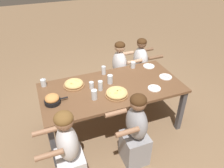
{
  "coord_description": "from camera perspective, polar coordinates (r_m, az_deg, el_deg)",
  "views": [
    {
      "loc": [
        -0.95,
        -2.43,
        2.53
      ],
      "look_at": [
        0.0,
        0.0,
        0.81
      ],
      "focal_mm": 35.0,
      "sensor_mm": 36.0,
      "label": 1
    }
  ],
  "objects": [
    {
      "name": "ground_plane",
      "position": [
        3.64,
        0.0,
        -10.74
      ],
      "size": [
        18.0,
        18.0,
        0.0
      ],
      "primitive_type": "plane",
      "color": "#896B4C",
      "rests_on": "ground"
    },
    {
      "name": "dining_table",
      "position": [
        3.2,
        0.0,
        -1.9
      ],
      "size": [
        2.04,
        0.99,
        0.76
      ],
      "color": "brown",
      "rests_on": "ground"
    },
    {
      "name": "pizza_board_main",
      "position": [
        2.97,
        1.24,
        -2.45
      ],
      "size": [
        0.32,
        0.32,
        0.06
      ],
      "color": "#996B42",
      "rests_on": "dining_table"
    },
    {
      "name": "pizza_board_second",
      "position": [
        3.2,
        -9.94,
        -0.04
      ],
      "size": [
        0.3,
        0.3,
        0.06
      ],
      "color": "#996B42",
      "rests_on": "dining_table"
    },
    {
      "name": "skillet_bowl",
      "position": [
        2.92,
        -15.33,
        -3.93
      ],
      "size": [
        0.3,
        0.21,
        0.13
      ],
      "color": "black",
      "rests_on": "dining_table"
    },
    {
      "name": "empty_plate_a",
      "position": [
        3.72,
        9.59,
        4.62
      ],
      "size": [
        0.19,
        0.19,
        0.02
      ],
      "color": "white",
      "rests_on": "dining_table"
    },
    {
      "name": "empty_plate_b",
      "position": [
        3.47,
        13.82,
        1.83
      ],
      "size": [
        0.19,
        0.19,
        0.02
      ],
      "color": "white",
      "rests_on": "dining_table"
    },
    {
      "name": "empty_plate_c",
      "position": [
        3.17,
        10.98,
        -1.09
      ],
      "size": [
        0.19,
        0.19,
        0.02
      ],
      "color": "white",
      "rests_on": "dining_table"
    },
    {
      "name": "cocktail_glass_blue",
      "position": [
        3.3,
        -17.46,
        0.23
      ],
      "size": [
        0.08,
        0.08,
        0.13
      ],
      "color": "silver",
      "rests_on": "dining_table"
    },
    {
      "name": "drinking_glass_a",
      "position": [
        2.9,
        -4.64,
        -2.93
      ],
      "size": [
        0.08,
        0.08,
        0.14
      ],
      "color": "silver",
      "rests_on": "dining_table"
    },
    {
      "name": "drinking_glass_b",
      "position": [
        3.64,
        5.51,
        4.89
      ],
      "size": [
        0.08,
        0.08,
        0.1
      ],
      "color": "silver",
      "rests_on": "dining_table"
    },
    {
      "name": "drinking_glass_c",
      "position": [
        3.06,
        -3.06,
        -0.59
      ],
      "size": [
        0.07,
        0.07,
        0.14
      ],
      "color": "silver",
      "rests_on": "dining_table"
    },
    {
      "name": "drinking_glass_d",
      "position": [
        3.2,
        -0.51,
        1.15
      ],
      "size": [
        0.08,
        0.08,
        0.13
      ],
      "color": "silver",
      "rests_on": "dining_table"
    },
    {
      "name": "drinking_glass_e",
      "position": [
        3.11,
        -5.36,
        -0.42
      ],
      "size": [
        0.07,
        0.07,
        0.1
      ],
      "color": "silver",
      "rests_on": "dining_table"
    },
    {
      "name": "drinking_glass_f",
      "position": [
        3.43,
        -2.19,
        3.49
      ],
      "size": [
        0.07,
        0.07,
        0.14
      ],
      "color": "silver",
      "rests_on": "dining_table"
    },
    {
      "name": "diner_near_center",
      "position": [
        2.84,
        6.14,
        -12.59
      ],
      "size": [
        0.51,
        0.4,
        1.09
      ],
      "rotation": [
        0.0,
        0.0,
        1.57
      ],
      "color": "#99999E",
      "rests_on": "ground"
    },
    {
      "name": "diner_far_midright",
      "position": [
        3.99,
        1.98,
        2.82
      ],
      "size": [
        0.51,
        0.4,
        1.12
      ],
      "rotation": [
        0.0,
        0.0,
        -1.57
      ],
      "color": "silver",
      "rests_on": "ground"
    },
    {
      "name": "diner_near_left",
      "position": [
        2.66,
        -11.25,
        -17.13
      ],
      "size": [
        0.51,
        0.4,
        1.1
      ],
      "rotation": [
        0.0,
        0.0,
        1.57
      ],
      "color": "silver",
      "rests_on": "ground"
    },
    {
      "name": "diner_far_right",
      "position": [
        4.15,
        7.29,
        3.81
      ],
      "size": [
        0.51,
        0.4,
        1.12
      ],
      "rotation": [
        0.0,
        0.0,
        -1.57
      ],
      "color": "silver",
      "rests_on": "ground"
    }
  ]
}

